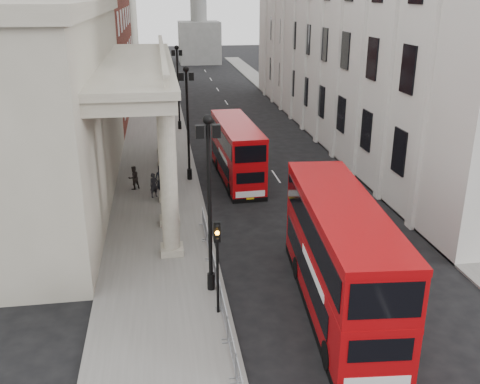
% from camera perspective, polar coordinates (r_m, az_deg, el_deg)
% --- Properties ---
extents(ground, '(260.00, 260.00, 0.00)m').
position_cam_1_polar(ground, '(22.40, -0.42, -15.58)').
color(ground, black).
rests_on(ground, ground).
extents(sidewalk_west, '(6.00, 140.00, 0.12)m').
position_cam_1_polar(sidewalk_west, '(49.70, -8.88, 4.89)').
color(sidewalk_west, slate).
rests_on(sidewalk_west, ground).
extents(sidewalk_east, '(3.00, 140.00, 0.12)m').
position_cam_1_polar(sidewalk_east, '(52.23, 9.60, 5.61)').
color(sidewalk_east, slate).
rests_on(sidewalk_east, ground).
extents(kerb, '(0.20, 140.00, 0.14)m').
position_cam_1_polar(kerb, '(49.75, -5.48, 5.07)').
color(kerb, slate).
rests_on(kerb, ground).
extents(portico_building, '(9.00, 28.00, 12.00)m').
position_cam_1_polar(portico_building, '(37.49, -20.92, 8.07)').
color(portico_building, gray).
rests_on(portico_building, ground).
extents(brick_building, '(9.00, 32.00, 22.00)m').
position_cam_1_polar(brick_building, '(66.44, -16.32, 17.79)').
color(brick_building, maroon).
rests_on(brick_building, ground).
extents(west_building_far, '(9.00, 30.00, 20.00)m').
position_cam_1_polar(west_building_far, '(98.30, -13.99, 18.02)').
color(west_building_far, gray).
rests_on(west_building_far, ground).
extents(east_building, '(8.00, 55.00, 25.00)m').
position_cam_1_polar(east_building, '(53.28, 12.44, 19.27)').
color(east_building, beige).
rests_on(east_building, ground).
extents(lamp_post_south, '(1.05, 0.44, 8.32)m').
position_cam_1_polar(lamp_post_south, '(23.52, -3.30, -0.16)').
color(lamp_post_south, black).
rests_on(lamp_post_south, sidewalk_west).
extents(lamp_post_mid, '(1.05, 0.44, 8.32)m').
position_cam_1_polar(lamp_post_mid, '(38.87, -5.61, 8.07)').
color(lamp_post_mid, black).
rests_on(lamp_post_mid, sidewalk_west).
extents(lamp_post_north, '(1.05, 0.44, 8.32)m').
position_cam_1_polar(lamp_post_north, '(54.60, -6.63, 11.60)').
color(lamp_post_north, black).
rests_on(lamp_post_north, sidewalk_west).
extents(traffic_light, '(0.28, 0.33, 4.30)m').
position_cam_1_polar(traffic_light, '(22.41, -2.44, -6.27)').
color(traffic_light, black).
rests_on(traffic_light, sidewalk_west).
extents(crowd_barriers, '(0.50, 18.75, 1.10)m').
position_cam_1_polar(crowd_barriers, '(23.82, -2.06, -11.23)').
color(crowd_barriers, gray).
rests_on(crowd_barriers, sidewalk_west).
extents(bus_near, '(3.77, 11.84, 5.03)m').
position_cam_1_polar(bus_near, '(23.50, 10.58, -6.60)').
color(bus_near, '#A2070B').
rests_on(bus_near, ground).
extents(bus_far, '(2.78, 10.08, 4.31)m').
position_cam_1_polar(bus_far, '(39.71, -0.35, 4.48)').
color(bus_far, '#AF080B').
rests_on(bus_far, ground).
extents(pedestrian_a, '(0.74, 0.67, 1.70)m').
position_cam_1_polar(pedestrian_a, '(36.65, -9.17, 0.71)').
color(pedestrian_a, '#232227').
rests_on(pedestrian_a, sidewalk_west).
extents(pedestrian_b, '(1.04, 0.99, 1.68)m').
position_cam_1_polar(pedestrian_b, '(38.44, -11.28, 1.51)').
color(pedestrian_b, '#282220').
rests_on(pedestrian_b, sidewalk_west).
extents(pedestrian_c, '(0.86, 0.56, 1.74)m').
position_cam_1_polar(pedestrian_c, '(38.13, -8.41, 1.58)').
color(pedestrian_c, black).
rests_on(pedestrian_c, sidewalk_west).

